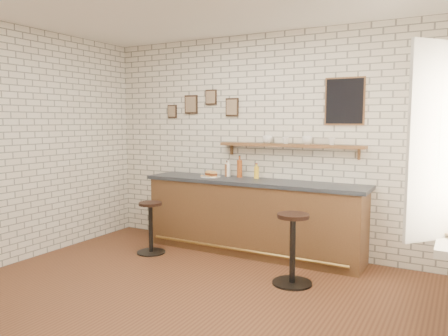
{
  "coord_description": "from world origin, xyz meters",
  "views": [
    {
      "loc": [
        2.45,
        -3.6,
        1.81
      ],
      "look_at": [
        -0.04,
        0.9,
        1.25
      ],
      "focal_mm": 35.0,
      "sensor_mm": 36.0,
      "label": 1
    }
  ],
  "objects_px": {
    "bitters_bottle_amber": "(240,168)",
    "bar_stool_left": "(151,226)",
    "bar_counter": "(252,217)",
    "condiment_bottle_yellow": "(256,172)",
    "shelf_cup_c": "(307,140)",
    "bar_stool_right": "(293,247)",
    "sandwich_plate": "(211,177)",
    "shelf_cup_a": "(267,139)",
    "shelf_cup_b": "(286,141)",
    "shelf_cup_d": "(332,142)",
    "bitters_bottle_white": "(228,169)",
    "bitters_bottle_brown": "(227,170)",
    "ciabatta_sandwich": "(211,174)"
  },
  "relations": [
    {
      "from": "bitters_bottle_amber",
      "to": "bar_stool_left",
      "type": "bearing_deg",
      "value": -137.61
    },
    {
      "from": "bar_counter",
      "to": "condiment_bottle_yellow",
      "type": "relative_size",
      "value": 14.69
    },
    {
      "from": "bar_stool_left",
      "to": "shelf_cup_c",
      "type": "relative_size",
      "value": 5.13
    },
    {
      "from": "bar_stool_right",
      "to": "shelf_cup_c",
      "type": "bearing_deg",
      "value": 100.7
    },
    {
      "from": "condiment_bottle_yellow",
      "to": "bar_stool_left",
      "type": "distance_m",
      "value": 1.63
    },
    {
      "from": "sandwich_plate",
      "to": "shelf_cup_a",
      "type": "xyz_separation_m",
      "value": [
        0.78,
        0.21,
        0.54
      ]
    },
    {
      "from": "shelf_cup_b",
      "to": "bar_counter",
      "type": "bearing_deg",
      "value": 170.36
    },
    {
      "from": "bar_stool_right",
      "to": "shelf_cup_d",
      "type": "distance_m",
      "value": 1.53
    },
    {
      "from": "bitters_bottle_white",
      "to": "bar_stool_left",
      "type": "xyz_separation_m",
      "value": [
        -0.75,
        -0.85,
        -0.74
      ]
    },
    {
      "from": "shelf_cup_d",
      "to": "bitters_bottle_brown",
      "type": "bearing_deg",
      "value": -175.52
    },
    {
      "from": "bitters_bottle_white",
      "to": "bar_stool_right",
      "type": "bearing_deg",
      "value": -36.63
    },
    {
      "from": "bitters_bottle_brown",
      "to": "bar_stool_right",
      "type": "relative_size",
      "value": 0.29
    },
    {
      "from": "condiment_bottle_yellow",
      "to": "shelf_cup_c",
      "type": "relative_size",
      "value": 1.54
    },
    {
      "from": "sandwich_plate",
      "to": "bitters_bottle_brown",
      "type": "bearing_deg",
      "value": 46.58
    },
    {
      "from": "bar_counter",
      "to": "bitters_bottle_white",
      "type": "relative_size",
      "value": 12.14
    },
    {
      "from": "bitters_bottle_brown",
      "to": "shelf_cup_c",
      "type": "bearing_deg",
      "value": 1.44
    },
    {
      "from": "bitters_bottle_amber",
      "to": "shelf_cup_b",
      "type": "relative_size",
      "value": 3.33
    },
    {
      "from": "bitters_bottle_brown",
      "to": "bar_counter",
      "type": "bearing_deg",
      "value": -19.6
    },
    {
      "from": "bar_stool_left",
      "to": "shelf_cup_b",
      "type": "height_order",
      "value": "shelf_cup_b"
    },
    {
      "from": "sandwich_plate",
      "to": "bar_stool_right",
      "type": "distance_m",
      "value": 1.84
    },
    {
      "from": "shelf_cup_b",
      "to": "shelf_cup_c",
      "type": "bearing_deg",
      "value": -36.6
    },
    {
      "from": "bar_counter",
      "to": "bitters_bottle_brown",
      "type": "xyz_separation_m",
      "value": [
        -0.48,
        0.17,
        0.6
      ]
    },
    {
      "from": "sandwich_plate",
      "to": "bar_stool_left",
      "type": "distance_m",
      "value": 1.08
    },
    {
      "from": "bar_stool_right",
      "to": "shelf_cup_b",
      "type": "bearing_deg",
      "value": 115.42
    },
    {
      "from": "bar_stool_left",
      "to": "bar_stool_right",
      "type": "height_order",
      "value": "bar_stool_right"
    },
    {
      "from": "sandwich_plate",
      "to": "shelf_cup_a",
      "type": "distance_m",
      "value": 0.97
    },
    {
      "from": "bar_stool_right",
      "to": "bitters_bottle_brown",
      "type": "bearing_deg",
      "value": 143.74
    },
    {
      "from": "bitters_bottle_brown",
      "to": "bar_stool_left",
      "type": "height_order",
      "value": "bitters_bottle_brown"
    },
    {
      "from": "bitters_bottle_amber",
      "to": "bar_stool_right",
      "type": "relative_size",
      "value": 0.39
    },
    {
      "from": "bar_counter",
      "to": "condiment_bottle_yellow",
      "type": "distance_m",
      "value": 0.62
    },
    {
      "from": "shelf_cup_d",
      "to": "shelf_cup_a",
      "type": "bearing_deg",
      "value": -176.65
    },
    {
      "from": "condiment_bottle_yellow",
      "to": "shelf_cup_b",
      "type": "relative_size",
      "value": 2.26
    },
    {
      "from": "ciabatta_sandwich",
      "to": "bar_stool_right",
      "type": "relative_size",
      "value": 0.28
    },
    {
      "from": "shelf_cup_a",
      "to": "bar_stool_left",
      "type": "bearing_deg",
      "value": -145.01
    },
    {
      "from": "sandwich_plate",
      "to": "bar_stool_right",
      "type": "relative_size",
      "value": 0.35
    },
    {
      "from": "bar_stool_right",
      "to": "shelf_cup_c",
      "type": "xyz_separation_m",
      "value": [
        -0.19,
        1.03,
        1.13
      ]
    },
    {
      "from": "shelf_cup_a",
      "to": "shelf_cup_d",
      "type": "bearing_deg",
      "value": 1.78
    },
    {
      "from": "ciabatta_sandwich",
      "to": "condiment_bottle_yellow",
      "type": "xyz_separation_m",
      "value": [
        0.62,
        0.18,
        0.04
      ]
    },
    {
      "from": "sandwich_plate",
      "to": "bitters_bottle_white",
      "type": "distance_m",
      "value": 0.28
    },
    {
      "from": "bitters_bottle_white",
      "to": "condiment_bottle_yellow",
      "type": "height_order",
      "value": "bitters_bottle_white"
    },
    {
      "from": "bitters_bottle_amber",
      "to": "bar_stool_left",
      "type": "distance_m",
      "value": 1.47
    },
    {
      "from": "shelf_cup_c",
      "to": "bitters_bottle_amber",
      "type": "bearing_deg",
      "value": 124.4
    },
    {
      "from": "bitters_bottle_white",
      "to": "bar_stool_left",
      "type": "distance_m",
      "value": 1.35
    },
    {
      "from": "bitters_bottle_brown",
      "to": "shelf_cup_a",
      "type": "distance_m",
      "value": 0.76
    },
    {
      "from": "sandwich_plate",
      "to": "shelf_cup_a",
      "type": "height_order",
      "value": "shelf_cup_a"
    },
    {
      "from": "bitters_bottle_amber",
      "to": "sandwich_plate",
      "type": "bearing_deg",
      "value": -154.02
    },
    {
      "from": "sandwich_plate",
      "to": "bar_stool_left",
      "type": "xyz_separation_m",
      "value": [
        -0.56,
        -0.67,
        -0.64
      ]
    },
    {
      "from": "shelf_cup_b",
      "to": "ciabatta_sandwich",
      "type": "bearing_deg",
      "value": 154.82
    },
    {
      "from": "bitters_bottle_amber",
      "to": "shelf_cup_c",
      "type": "distance_m",
      "value": 1.06
    },
    {
      "from": "bitters_bottle_brown",
      "to": "bitters_bottle_white",
      "type": "height_order",
      "value": "bitters_bottle_white"
    }
  ]
}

